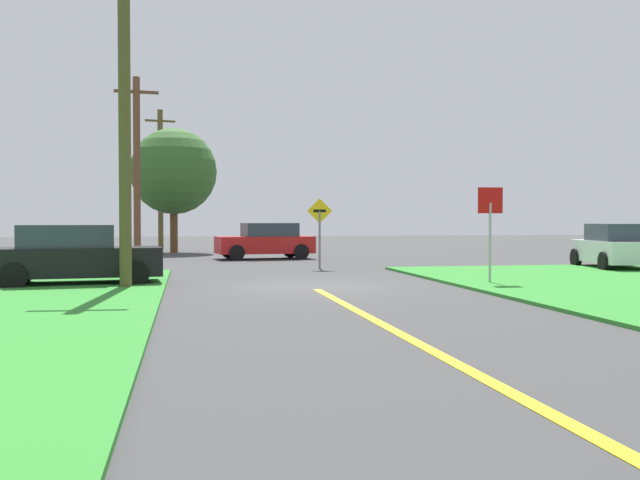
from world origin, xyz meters
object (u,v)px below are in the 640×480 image
object	(u,v)px
car_on_crossroad	(616,247)
oak_tree_left	(174,172)
parked_car_near_building	(74,256)
car_approaching_junction	(266,241)
stop_sign	(490,217)
utility_pole_mid	(137,167)
utility_pole_near	(125,117)
direction_sign	(320,225)
utility_pole_far	(160,178)

from	to	relation	value
car_on_crossroad	oak_tree_left	distance (m)	22.90
parked_car_near_building	car_approaching_junction	distance (m)	13.92
stop_sign	oak_tree_left	distance (m)	23.10
utility_pole_mid	car_approaching_junction	bearing A→B (deg)	16.54
utility_pole_near	direction_sign	world-z (taller)	utility_pole_near
parked_car_near_building	oak_tree_left	distance (m)	19.96
direction_sign	parked_car_near_building	bearing A→B (deg)	-144.26
parked_car_near_building	utility_pole_far	bearing A→B (deg)	80.56
stop_sign	oak_tree_left	bearing A→B (deg)	-67.25
car_on_crossroad	oak_tree_left	size ratio (longest dim) A/B	0.62
utility_pole_near	direction_sign	size ratio (longest dim) A/B	3.32
stop_sign	car_approaching_junction	distance (m)	14.82
car_on_crossroad	utility_pole_far	bearing A→B (deg)	47.59
stop_sign	direction_sign	bearing A→B (deg)	-64.90
car_approaching_junction	utility_pole_mid	distance (m)	6.56
stop_sign	utility_pole_near	distance (m)	9.86
stop_sign	utility_pole_near	size ratio (longest dim) A/B	0.31
car_approaching_junction	oak_tree_left	distance (m)	9.03
stop_sign	parked_car_near_building	bearing A→B (deg)	-8.57
utility_pole_mid	stop_sign	bearing A→B (deg)	-51.13
car_on_crossroad	stop_sign	bearing A→B (deg)	135.29
direction_sign	utility_pole_far	bearing A→B (deg)	108.12
car_on_crossroad	car_approaching_junction	bearing A→B (deg)	61.25
car_approaching_junction	utility_pole_near	size ratio (longest dim) A/B	0.53
utility_pole_near	direction_sign	bearing A→B (deg)	47.21
parked_car_near_building	car_approaching_junction	xyz separation A→B (m)	(6.43, 12.34, 0.00)
car_on_crossroad	utility_pole_far	size ratio (longest dim) A/B	0.49
direction_sign	oak_tree_left	size ratio (longest dim) A/B	0.38
stop_sign	utility_pole_far	world-z (taller)	utility_pole_far
stop_sign	utility_pole_mid	world-z (taller)	utility_pole_mid
car_on_crossroad	utility_pole_far	xyz separation A→B (m)	(-16.50, 21.48, 3.52)
car_approaching_junction	car_on_crossroad	bearing A→B (deg)	134.10
utility_pole_far	oak_tree_left	xyz separation A→B (m)	(0.87, -5.12, 0.04)
stop_sign	parked_car_near_building	distance (m)	11.13
stop_sign	utility_pole_mid	distance (m)	16.13
utility_pole_mid	direction_sign	bearing A→B (deg)	-37.81
car_on_crossroad	utility_pole_near	xyz separation A→B (m)	(-16.45, -4.37, 3.52)
utility_pole_near	oak_tree_left	xyz separation A→B (m)	(0.82, 20.73, 0.04)
oak_tree_left	utility_pole_near	bearing A→B (deg)	-92.28
car_on_crossroad	oak_tree_left	world-z (taller)	oak_tree_left
parked_car_near_building	direction_sign	size ratio (longest dim) A/B	1.77
car_approaching_junction	oak_tree_left	world-z (taller)	oak_tree_left
car_approaching_junction	stop_sign	bearing A→B (deg)	100.67
car_approaching_junction	car_on_crossroad	xyz separation A→B (m)	(11.43, -9.20, -0.00)
utility_pole_far	utility_pole_near	bearing A→B (deg)	-89.89
utility_pole_mid	oak_tree_left	xyz separation A→B (m)	(1.33, 8.81, 0.41)
utility_pole_mid	utility_pole_near	bearing A→B (deg)	-87.58
utility_pole_near	direction_sign	xyz separation A→B (m)	(6.21, 6.71, -2.74)
utility_pole_near	car_approaching_junction	bearing A→B (deg)	69.70
car_approaching_junction	car_on_crossroad	distance (m)	14.67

